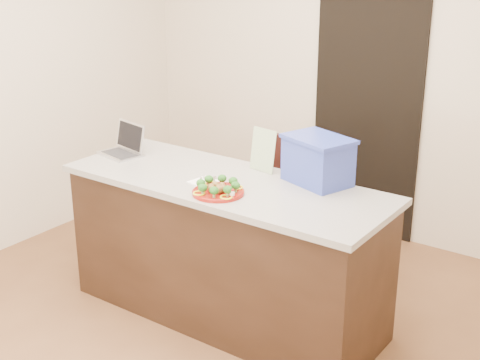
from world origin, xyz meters
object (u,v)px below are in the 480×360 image
Objects in this scene: napkin at (205,182)px; laptop at (125,145)px; island at (226,249)px; blue_box at (318,160)px; chair at (276,195)px; plate at (218,192)px; yogurt_bottle at (232,195)px.

napkin is 0.81m from laptop.
island is 13.33× the size of napkin.
blue_box is 0.47× the size of chair.
plate is 0.65× the size of blue_box.
chair reaches higher than island.
chair is at bearing 92.34° from napkin.
yogurt_bottle is at bearing -97.10° from blue_box.
island is at bearing 8.74° from laptop.
plate is 0.92× the size of laptop.
yogurt_bottle is at bearing -23.66° from napkin.
laptop is at bearing -136.78° from chair.
laptop is 1.37m from blue_box.
island is at bearing -129.57° from blue_box.
plate is at bearing -77.48° from chair.
plate is at bearing -29.78° from napkin.
plate is 4.74× the size of yogurt_bottle.
laptop is (-1.10, 0.27, 0.03)m from yogurt_bottle.
napkin is 2.44× the size of yogurt_bottle.
blue_box is at bearing 31.84° from island.
napkin is 0.48× the size of laptop.
chair is at bearing 54.81° from laptop.
yogurt_bottle is at bearing -71.43° from chair.
napkin is 0.69m from blue_box.
blue_box is (0.47, 0.29, 0.60)m from island.
plate is 0.31× the size of chair.
napkin is at bearing -126.17° from blue_box.
chair reaches higher than plate.
napkin is (-0.18, 0.10, -0.01)m from plate.
plate is at bearing -2.48° from laptop.
chair is at bearing 108.66° from yogurt_bottle.
chair is (0.76, 0.72, -0.42)m from laptop.
yogurt_bottle reaches higher than plate.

